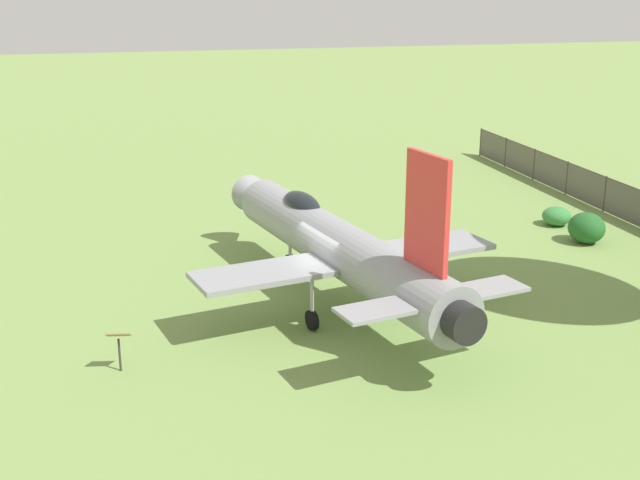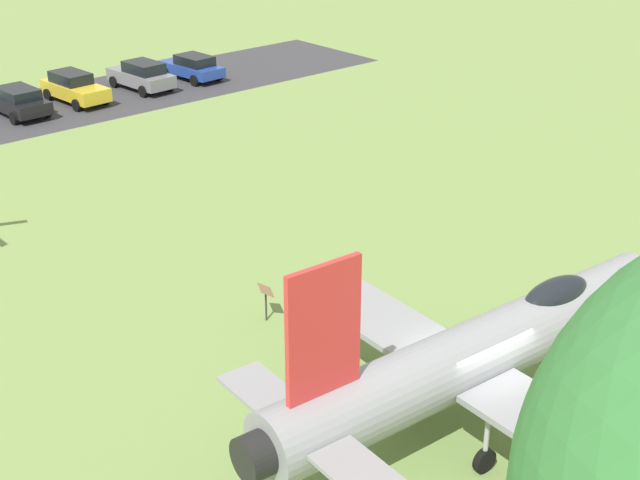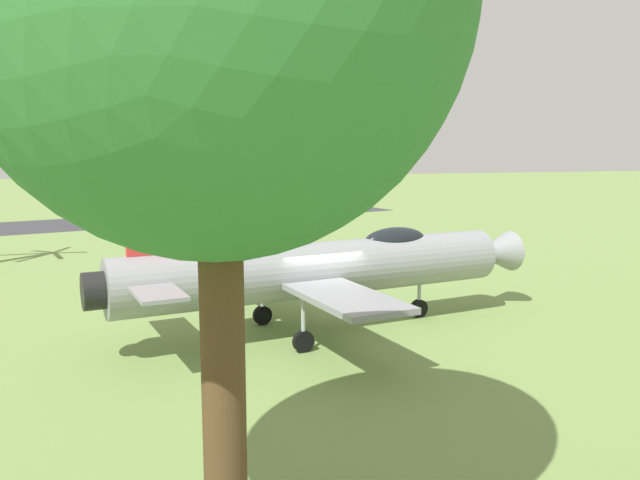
# 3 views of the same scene
# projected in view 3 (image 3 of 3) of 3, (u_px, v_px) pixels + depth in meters

# --- Properties ---
(ground_plane) EXTENTS (200.00, 200.00, 0.00)m
(ground_plane) POSITION_uv_depth(u_px,v_px,m) (319.00, 332.00, 19.37)
(ground_plane) COLOR #75934C
(parking_strip) EXTENTS (34.18, 16.56, 0.00)m
(parking_strip) POSITION_uv_depth(u_px,v_px,m) (196.00, 217.00, 50.51)
(parking_strip) COLOR #38383D
(parking_strip) RESTS_ON ground_plane
(display_jet) EXTENTS (14.21, 9.72, 5.71)m
(display_jet) POSITION_uv_depth(u_px,v_px,m) (329.00, 267.00, 19.23)
(display_jet) COLOR gray
(display_jet) RESTS_ON ground_plane
(info_plaque) EXTENTS (0.51, 0.67, 1.14)m
(info_plaque) POSITION_uv_depth(u_px,v_px,m) (205.00, 268.00, 24.94)
(info_plaque) COLOR #333333
(info_plaque) RESTS_ON ground_plane
(parked_car_blue) EXTENTS (3.02, 4.48, 1.43)m
(parked_car_blue) POSITION_uv_depth(u_px,v_px,m) (257.00, 205.00, 53.02)
(parked_car_blue) COLOR #23429E
(parked_car_blue) RESTS_ON ground_plane
(parked_car_gray) EXTENTS (3.08, 4.62, 1.59)m
(parked_car_gray) POSITION_uv_depth(u_px,v_px,m) (219.00, 206.00, 51.29)
(parked_car_gray) COLOR slate
(parked_car_gray) RESTS_ON ground_plane
(parked_car_yellow) EXTENTS (3.06, 4.62, 1.58)m
(parked_car_yellow) POSITION_uv_depth(u_px,v_px,m) (170.00, 208.00, 49.39)
(parked_car_yellow) COLOR gold
(parked_car_yellow) RESTS_ON ground_plane
(parked_car_black) EXTENTS (3.05, 4.77, 1.46)m
(parked_car_black) POSITION_uv_depth(u_px,v_px,m) (128.00, 211.00, 47.57)
(parked_car_black) COLOR black
(parked_car_black) RESTS_ON ground_plane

